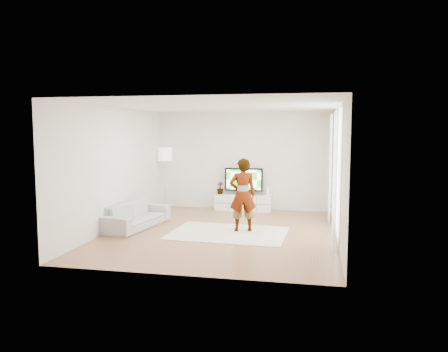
% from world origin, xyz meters
% --- Properties ---
extents(floor, '(6.00, 6.00, 0.00)m').
position_xyz_m(floor, '(0.00, 0.00, 0.00)').
color(floor, '#AE764E').
rests_on(floor, ground).
extents(ceiling, '(6.00, 6.00, 0.00)m').
position_xyz_m(ceiling, '(0.00, 0.00, 2.80)').
color(ceiling, white).
rests_on(ceiling, wall_back).
extents(wall_left, '(0.02, 6.00, 2.80)m').
position_xyz_m(wall_left, '(-2.50, 0.00, 1.40)').
color(wall_left, white).
rests_on(wall_left, floor).
extents(wall_right, '(0.02, 6.00, 2.80)m').
position_xyz_m(wall_right, '(2.50, 0.00, 1.40)').
color(wall_right, white).
rests_on(wall_right, floor).
extents(wall_back, '(5.00, 0.02, 2.80)m').
position_xyz_m(wall_back, '(0.00, 3.00, 1.40)').
color(wall_back, white).
rests_on(wall_back, floor).
extents(wall_front, '(5.00, 0.02, 2.80)m').
position_xyz_m(wall_front, '(0.00, -3.00, 1.40)').
color(wall_front, white).
rests_on(wall_front, floor).
extents(window, '(0.01, 2.60, 2.50)m').
position_xyz_m(window, '(2.48, 0.30, 1.45)').
color(window, white).
rests_on(window, wall_right).
extents(curtain_near, '(0.04, 0.70, 2.60)m').
position_xyz_m(curtain_near, '(2.40, -1.00, 1.35)').
color(curtain_near, white).
rests_on(curtain_near, floor).
extents(curtain_far, '(0.04, 0.70, 2.60)m').
position_xyz_m(curtain_far, '(2.40, 1.60, 1.35)').
color(curtain_far, white).
rests_on(curtain_far, floor).
extents(media_console, '(1.61, 0.46, 0.45)m').
position_xyz_m(media_console, '(0.07, 2.76, 0.23)').
color(media_console, white).
rests_on(media_console, floor).
extents(television, '(1.09, 0.21, 0.76)m').
position_xyz_m(television, '(0.07, 2.79, 0.86)').
color(television, black).
rests_on(television, media_console).
extents(game_console, '(0.06, 0.18, 0.24)m').
position_xyz_m(game_console, '(0.77, 2.76, 0.57)').
color(game_console, white).
rests_on(game_console, media_console).
extents(potted_plant, '(0.23, 0.23, 0.35)m').
position_xyz_m(potted_plant, '(-0.61, 2.77, 0.62)').
color(potted_plant, '#3F7238').
rests_on(potted_plant, media_console).
extents(rug, '(2.62, 1.94, 0.01)m').
position_xyz_m(rug, '(0.18, -0.07, 0.01)').
color(rug, beige).
rests_on(rug, floor).
extents(player, '(0.68, 0.54, 1.65)m').
position_xyz_m(player, '(0.46, 0.19, 0.84)').
color(player, '#334772').
rests_on(player, rug).
extents(sofa, '(1.08, 2.10, 0.59)m').
position_xyz_m(sofa, '(-2.07, 0.07, 0.29)').
color(sofa, '#A5A5A1').
rests_on(sofa, floor).
extents(floor_lamp, '(0.40, 0.40, 1.78)m').
position_xyz_m(floor_lamp, '(-2.20, 2.59, 1.51)').
color(floor_lamp, silver).
rests_on(floor_lamp, floor).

